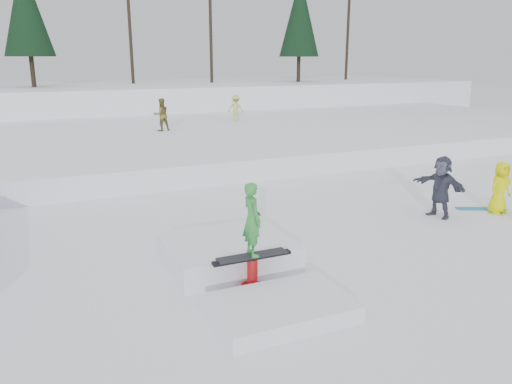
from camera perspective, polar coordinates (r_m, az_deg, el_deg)
name	(u,v)px	position (r m, az deg, el deg)	size (l,w,h in m)	color
ground	(273,266)	(10.84, 1.94, -8.44)	(120.00, 120.00, 0.00)	white
snow_berm	(95,101)	(39.28, -17.95, 9.83)	(60.00, 14.00, 2.40)	white
snow_midrise	(131,140)	(25.60, -14.07, 5.83)	(50.00, 18.00, 0.80)	white
treeline	(179,13)	(38.79, -8.79, 19.56)	(40.24, 4.22, 10.50)	black
walker_olive	(161,115)	(25.38, -10.77, 8.68)	(0.78, 0.60, 1.60)	brown
walker_ygreen	(236,108)	(28.71, -2.32, 9.53)	(0.96, 0.55, 1.48)	#B5C64F
spectator_yellow	(500,188)	(15.80, 26.12, 0.45)	(0.73, 0.48, 1.50)	#DCE202
spectator_dark	(441,187)	(14.75, 20.38, 0.57)	(1.61, 0.51, 1.73)	#3A3C4E
loose_board_teal	(480,209)	(16.16, 24.27, -1.75)	(1.40, 0.28, 0.03)	teal
jib_rail_feature	(241,263)	(10.23, -1.75, -8.06)	(2.60, 4.40, 2.11)	white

